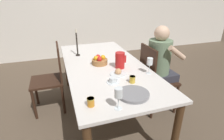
# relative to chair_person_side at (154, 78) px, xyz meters

# --- Properties ---
(ground_plane) EXTENTS (20.00, 20.00, 0.00)m
(ground_plane) POSITION_rel_chair_person_side_xyz_m (-0.66, 0.14, -0.50)
(ground_plane) COLOR brown
(wall_back) EXTENTS (10.00, 0.06, 2.60)m
(wall_back) POSITION_rel_chair_person_side_xyz_m (-0.66, 2.74, 0.80)
(wall_back) COLOR silver
(wall_back) RESTS_ON ground_plane
(dining_table) EXTENTS (0.95, 2.05, 0.73)m
(dining_table) POSITION_rel_chair_person_side_xyz_m (-0.66, 0.14, 0.14)
(dining_table) COLOR silver
(dining_table) RESTS_ON ground_plane
(chair_person_side) EXTENTS (0.42, 0.42, 0.95)m
(chair_person_side) POSITION_rel_chair_person_side_xyz_m (0.00, 0.00, 0.00)
(chair_person_side) COLOR #331E14
(chair_person_side) RESTS_ON ground_plane
(chair_opposite) EXTENTS (0.42, 0.42, 0.95)m
(chair_opposite) POSITION_rel_chair_person_side_xyz_m (-1.32, 0.47, 0.00)
(chair_opposite) COLOR #331E14
(chair_opposite) RESTS_ON ground_plane
(person_seated) EXTENTS (0.39, 0.41, 1.19)m
(person_seated) POSITION_rel_chair_person_side_xyz_m (0.09, 0.02, 0.21)
(person_seated) COLOR #33333D
(person_seated) RESTS_ON ground_plane
(red_pitcher) EXTENTS (0.14, 0.11, 0.19)m
(red_pitcher) POSITION_rel_chair_person_side_xyz_m (-0.52, -0.03, 0.32)
(red_pitcher) COLOR red
(red_pitcher) RESTS_ON dining_table
(wine_glass_water) EXTENTS (0.06, 0.06, 0.18)m
(wine_glass_water) POSITION_rel_chair_person_side_xyz_m (-0.26, -0.28, 0.36)
(wine_glass_water) COLOR white
(wine_glass_water) RESTS_ON dining_table
(wine_glass_juice) EXTENTS (0.06, 0.06, 0.18)m
(wine_glass_juice) POSITION_rel_chair_person_side_xyz_m (-0.81, -0.78, 0.36)
(wine_glass_juice) COLOR white
(wine_glass_juice) RESTS_ON dining_table
(teacup_near_person) EXTENTS (0.13, 0.13, 0.06)m
(teacup_near_person) POSITION_rel_chair_person_side_xyz_m (-0.71, -0.36, 0.25)
(teacup_near_person) COLOR silver
(teacup_near_person) RESTS_ON dining_table
(serving_tray) EXTENTS (0.28, 0.28, 0.03)m
(serving_tray) POSITION_rel_chair_person_side_xyz_m (-0.62, -0.65, 0.24)
(serving_tray) COLOR gray
(serving_tray) RESTS_ON dining_table
(bread_plate) EXTENTS (0.18, 0.18, 0.07)m
(bread_plate) POSITION_rel_chair_person_side_xyz_m (-0.60, -0.20, 0.25)
(bread_plate) COLOR silver
(bread_plate) RESTS_ON dining_table
(jam_jar_amber) EXTENTS (0.06, 0.06, 0.07)m
(jam_jar_amber) POSITION_rel_chair_person_side_xyz_m (-1.01, -0.68, 0.26)
(jam_jar_amber) COLOR #C67A1E
(jam_jar_amber) RESTS_ON dining_table
(jam_jar_red) EXTENTS (0.06, 0.06, 0.07)m
(jam_jar_red) POSITION_rel_chair_person_side_xyz_m (-0.53, -0.42, 0.26)
(jam_jar_red) COLOR gold
(jam_jar_red) RESTS_ON dining_table
(fruit_bowl) EXTENTS (0.20, 0.20, 0.11)m
(fruit_bowl) POSITION_rel_chair_person_side_xyz_m (-0.72, 0.17, 0.27)
(fruit_bowl) COLOR #9E6B3D
(fruit_bowl) RESTS_ON dining_table
(candlestick_tall) EXTENTS (0.06, 0.06, 0.38)m
(candlestick_tall) POSITION_rel_chair_person_side_xyz_m (-0.93, 0.59, 0.38)
(candlestick_tall) COLOR black
(candlestick_tall) RESTS_ON dining_table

